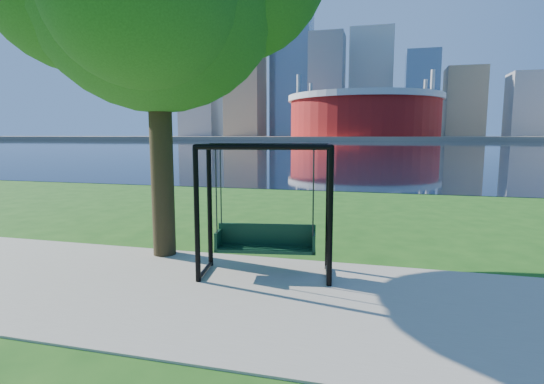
% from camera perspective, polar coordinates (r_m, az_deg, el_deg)
% --- Properties ---
extents(ground, '(900.00, 900.00, 0.00)m').
position_cam_1_polar(ground, '(6.89, 2.03, -12.81)').
color(ground, '#1E5114').
rests_on(ground, ground).
extents(path, '(120.00, 4.00, 0.03)m').
position_cam_1_polar(path, '(6.43, 1.01, -14.19)').
color(path, '#9E937F').
rests_on(path, ground).
extents(river, '(900.00, 180.00, 0.02)m').
position_cam_1_polar(river, '(108.34, 14.11, 6.08)').
color(river, black).
rests_on(river, ground).
extents(far_bank, '(900.00, 228.00, 2.00)m').
position_cam_1_polar(far_bank, '(312.31, 14.64, 7.07)').
color(far_bank, '#937F60').
rests_on(far_bank, ground).
extents(stadium, '(83.00, 83.00, 32.00)m').
position_cam_1_polar(stadium, '(241.86, 12.26, 10.20)').
color(stadium, maroon).
rests_on(stadium, far_bank).
extents(skyline, '(392.00, 66.00, 96.50)m').
position_cam_1_polar(skyline, '(327.46, 14.09, 13.22)').
color(skyline, gray).
rests_on(skyline, far_bank).
extents(swing, '(2.34, 1.31, 2.27)m').
position_cam_1_polar(swing, '(7.18, -0.85, -2.88)').
color(swing, black).
rests_on(swing, ground).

